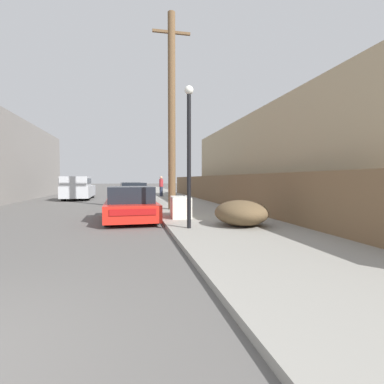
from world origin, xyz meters
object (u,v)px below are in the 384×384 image
Objects in this scene: pickup_truck at (78,188)px; brush_pile at (241,213)px; discarded_fridge at (180,207)px; utility_pole at (172,110)px; parked_sports_car_red at (131,205)px; pedestrian at (161,186)px; car_parked_mid at (133,194)px; car_parked_far at (131,190)px; street_lamp at (189,145)px.

pickup_truck reaches higher than brush_pile.
utility_pole is at bearing 92.10° from discarded_fridge.
brush_pile is at bearing -40.85° from parked_sports_car_red.
utility_pole is (0.09, 3.00, 4.35)m from discarded_fridge.
parked_sports_car_red is 14.25m from pedestrian.
brush_pile is (3.38, -2.74, -0.07)m from parked_sports_car_red.
brush_pile is at bearing -55.04° from discarded_fridge.
utility_pole is at bearing -76.10° from car_parked_mid.
car_parked_far is 3.30m from pedestrian.
parked_sports_car_red is 4.35m from brush_pile.
discarded_fridge reaches higher than brush_pile.
discarded_fridge is 0.39× the size of street_lamp.
street_lamp is 2.17× the size of brush_pile.
utility_pole reaches higher than brush_pile.
pickup_truck is 3.23× the size of pedestrian.
pedestrian reaches higher than brush_pile.
parked_sports_car_red is 13.38m from pickup_truck.
car_parked_far is (-0.09, 7.68, -0.02)m from car_parked_mid.
parked_sports_car_red is at bearing 105.98° from pickup_truck.
car_parked_mid is at bearing 105.03° from discarded_fridge.
pickup_truck is 0.59× the size of utility_pole.
street_lamp is (-0.29, -5.67, -2.29)m from utility_pole.
pedestrian is (2.62, 14.00, 0.42)m from parked_sports_car_red.
pedestrian reaches higher than pickup_truck.
car_parked_far is at bearing 99.92° from brush_pile.
utility_pole is 11.90m from pedestrian.
street_lamp is (1.68, -2.91, 1.99)m from parked_sports_car_red.
pedestrian is at bearing 86.68° from utility_pole.
discarded_fridge is 3.38m from street_lamp.
car_parked_far is 19.10m from brush_pile.
pedestrian reaches higher than discarded_fridge.
car_parked_mid reaches higher than brush_pile.
utility_pole is 2.23× the size of street_lamp.
pickup_truck is 12.29m from utility_pole.
car_parked_far is at bearing 94.79° from street_lamp.
car_parked_mid is 11.56m from street_lamp.
utility_pole is (1.79, -5.63, 4.23)m from car_parked_mid.
brush_pile is at bearing -82.95° from car_parked_far.
utility_pole reaches higher than street_lamp.
parked_sports_car_red is at bearing -100.60° from pedestrian.
parked_sports_car_red is 16.08m from car_parked_far.
pedestrian is at bearing 92.60° from brush_pile.
street_lamp is at bearing -92.90° from utility_pole.
discarded_fridge is 0.38× the size of parked_sports_car_red.
car_parked_mid is 2.23× the size of brush_pile.
discarded_fridge is at bearing -9.01° from parked_sports_car_red.
car_parked_far is at bearing 86.86° from car_parked_mid.
pickup_truck reaches higher than car_parked_mid.
street_lamp is at bearing 108.59° from pickup_truck.
pickup_truck is at bearing 109.65° from street_lamp.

